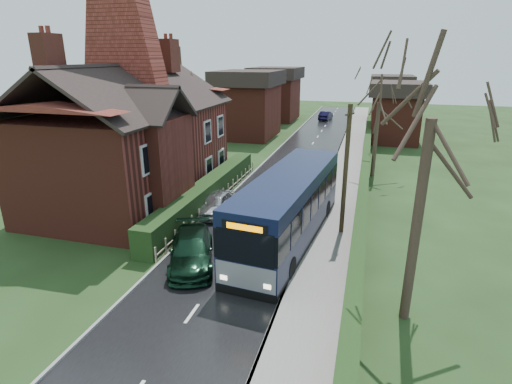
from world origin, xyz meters
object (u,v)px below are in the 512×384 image
(bus, at_px, (289,208))
(car_silver, at_px, (216,203))
(car_green, at_px, (192,250))
(telegraph_pole, at_px, (346,171))
(bus_stop_sign, at_px, (320,183))
(brick_house, at_px, (134,135))

(bus, bearing_deg, car_silver, 159.84)
(car_silver, bearing_deg, bus, -25.42)
(car_green, bearing_deg, car_silver, 78.91)
(car_green, bearing_deg, telegraph_pole, 17.11)
(telegraph_pole, bearing_deg, bus_stop_sign, 139.58)
(bus, bearing_deg, telegraph_pole, 34.52)
(car_green, distance_m, bus_stop_sign, 9.76)
(brick_house, xyz_separation_m, telegraph_pole, (13.57, -1.97, -0.84))
(bus, height_order, car_silver, bus)
(brick_house, distance_m, bus_stop_sign, 12.28)
(car_silver, xyz_separation_m, car_green, (1.20, -6.19, 0.05))
(brick_house, relative_size, bus_stop_sign, 5.44)
(bus_stop_sign, bearing_deg, bus, -122.21)
(bus, distance_m, car_silver, 5.66)
(bus, height_order, car_green, bus)
(car_silver, distance_m, telegraph_pole, 8.22)
(brick_house, relative_size, car_green, 3.04)
(car_silver, height_order, telegraph_pole, telegraph_pole)
(car_silver, distance_m, bus_stop_sign, 6.50)
(car_silver, relative_size, car_green, 0.79)
(bus, bearing_deg, brick_house, 168.17)
(bus, height_order, bus_stop_sign, bus)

